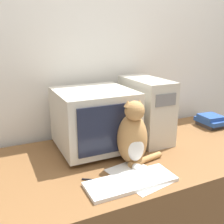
% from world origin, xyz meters
% --- Properties ---
extents(wall_back, '(7.00, 0.05, 2.50)m').
position_xyz_m(wall_back, '(0.00, 0.91, 1.25)').
color(wall_back, silver).
rests_on(wall_back, ground_plane).
extents(desk, '(1.79, 0.84, 0.75)m').
position_xyz_m(desk, '(0.00, 0.42, 0.38)').
color(desk, brown).
rests_on(desk, ground_plane).
extents(crt_monitor, '(0.44, 0.44, 0.37)m').
position_xyz_m(crt_monitor, '(-0.20, 0.59, 0.94)').
color(crt_monitor, beige).
rests_on(crt_monitor, desk).
extents(computer_tower, '(0.20, 0.43, 0.40)m').
position_xyz_m(computer_tower, '(0.17, 0.60, 0.95)').
color(computer_tower, beige).
rests_on(computer_tower, desk).
extents(keyboard, '(0.43, 0.16, 0.02)m').
position_xyz_m(keyboard, '(-0.20, 0.15, 0.76)').
color(keyboard, silver).
rests_on(keyboard, desk).
extents(cat, '(0.28, 0.24, 0.36)m').
position_xyz_m(cat, '(-0.09, 0.32, 0.90)').
color(cat, '#B7844C').
rests_on(cat, desk).
extents(book_stack, '(0.16, 0.21, 0.09)m').
position_xyz_m(book_stack, '(0.75, 0.59, 0.79)').
color(book_stack, '#383333').
rests_on(book_stack, desk).
extents(pen, '(0.13, 0.09, 0.01)m').
position_xyz_m(pen, '(-0.33, 0.23, 0.76)').
color(pen, black).
rests_on(pen, desk).
extents(paper_sheet, '(0.26, 0.33, 0.00)m').
position_xyz_m(paper_sheet, '(-0.13, 0.19, 0.75)').
color(paper_sheet, white).
rests_on(paper_sheet, desk).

